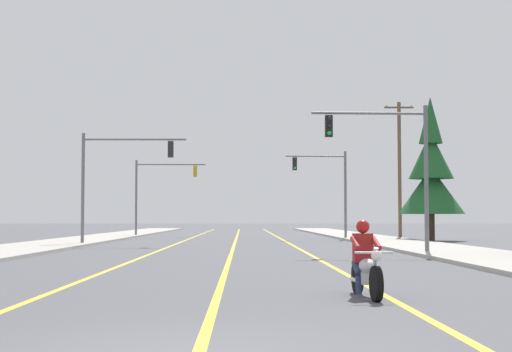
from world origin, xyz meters
name	(u,v)px	position (x,y,z in m)	size (l,w,h in m)	color
lane_stripe_center	(236,240)	(0.20, 45.00, 0.00)	(0.16, 100.00, 0.01)	yellow
lane_stripe_left	(187,240)	(-3.15, 45.00, 0.00)	(0.16, 100.00, 0.01)	yellow
lane_stripe_right	(282,240)	(3.43, 45.00, 0.00)	(0.16, 100.00, 0.01)	yellow
sidewalk_kerb_right	(385,241)	(9.65, 40.00, 0.07)	(4.40, 110.00, 0.14)	#ADA89E
sidewalk_kerb_left	(78,241)	(-9.65, 40.00, 0.07)	(4.40, 110.00, 0.14)	#ADA89E
motorcycle_with_rider	(366,266)	(3.01, 6.11, 0.59)	(0.70, 2.19, 1.46)	black
traffic_signal_near_right	(393,155)	(6.93, 23.28, 4.10)	(4.88, 0.50, 6.20)	slate
traffic_signal_near_left	(114,170)	(-6.47, 34.11, 4.15)	(5.79, 0.37, 6.20)	slate
traffic_signal_mid_right	(328,182)	(6.71, 45.46, 4.06)	(4.31, 0.51, 6.20)	slate
traffic_signal_mid_left	(157,185)	(-6.31, 54.08, 4.15)	(5.71, 0.37, 6.20)	slate
utility_pole_right_far	(400,167)	(12.25, 47.96, 5.25)	(2.17, 0.26, 10.08)	brown
conifer_tree_right_verge_far	(431,175)	(13.09, 41.91, 4.36)	(4.32, 4.32, 9.51)	#423023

